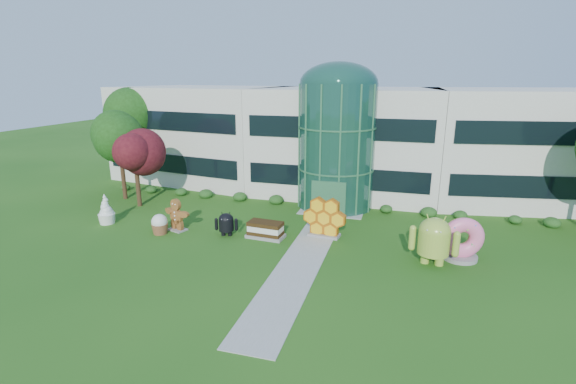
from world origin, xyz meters
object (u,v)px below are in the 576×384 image
(android_black, at_px, (226,223))
(gingerbread, at_px, (176,214))
(android_green, at_px, (434,237))
(donut, at_px, (462,238))

(android_black, xyz_separation_m, gingerbread, (-3.71, -0.01, 0.23))
(android_green, bearing_deg, android_black, -175.99)
(gingerbread, bearing_deg, donut, 19.82)
(donut, height_order, gingerbread, donut)
(android_black, xyz_separation_m, donut, (14.68, 0.40, 0.38))
(donut, bearing_deg, android_green, -158.16)
(android_green, xyz_separation_m, donut, (1.60, 1.20, -0.31))
(android_green, height_order, android_black, android_green)
(android_black, distance_m, donut, 14.69)
(android_green, relative_size, donut, 1.24)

